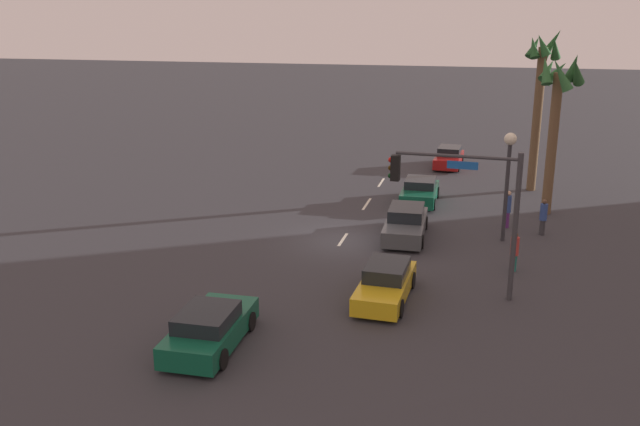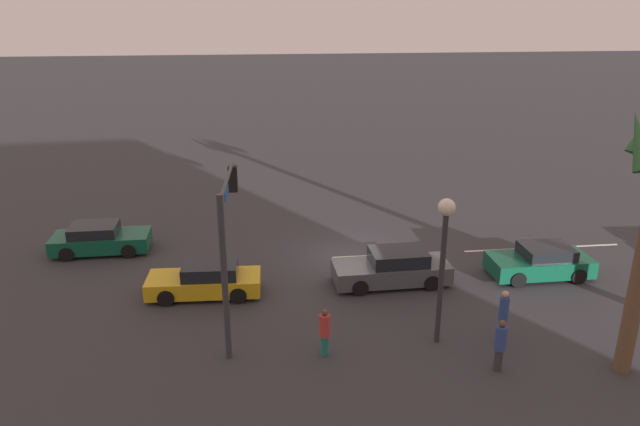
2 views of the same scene
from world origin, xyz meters
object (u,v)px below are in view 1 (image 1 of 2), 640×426
Objects in this scene: car_3 at (449,158)px; car_1 at (406,224)px; palm_tree_0 at (540,84)px; traffic_signal at (469,198)px; pedestrian_1 at (543,216)px; palm_tree_1 at (557,102)px; pedestrian_2 at (514,251)px; pedestrian_0 at (508,208)px; car_4 at (420,192)px; streetlamp at (508,164)px; car_2 at (210,328)px; car_0 at (386,283)px.

car_1 is at bearing -3.61° from car_3.
traffic_signal is at bearing -10.81° from palm_tree_0.
palm_tree_1 is (-3.80, 0.48, 4.95)m from pedestrian_1.
car_3 is at bearing -150.89° from palm_tree_1.
palm_tree_0 is 5.11m from palm_tree_1.
pedestrian_2 is (19.38, 3.82, 0.24)m from car_3.
traffic_signal reaches higher than pedestrian_0.
car_1 is 0.50× the size of palm_tree_0.
palm_tree_0 is at bearing -173.84° from palm_tree_1.
car_4 is 7.87m from streetlamp.
palm_tree_0 reaches higher than car_2.
traffic_signal is (-6.16, 7.60, 3.14)m from car_2.
car_3 is at bearing -175.04° from traffic_signal.
pedestrian_2 is 0.20× the size of palm_tree_1.
car_1 is 10.26m from palm_tree_1.
car_0 is 6.20m from pedestrian_2.
streetlamp is (15.52, 3.45, 3.01)m from car_3.
palm_tree_0 is (-4.50, 6.19, 5.61)m from car_4.
car_4 is at bearing -5.79° from car_3.
pedestrian_2 is (6.01, 0.17, -0.13)m from pedestrian_0.
streetlamp is (-0.50, 4.46, 2.98)m from car_1.
palm_tree_1 is (-12.03, 3.81, 2.11)m from traffic_signal.
car_3 is 2.43× the size of pedestrian_1.
car_2 is 0.78× the size of traffic_signal.
car_4 is 2.23× the size of pedestrian_0.
car_1 reaches higher than car_0.
car_2 is 10.28m from traffic_signal.
car_2 is at bearing -11.23° from car_3.
car_1 is 5.39m from streetlamp.
car_1 is 2.86× the size of pedestrian_2.
pedestrian_0 reaches higher than pedestrian_1.
traffic_signal is (6.34, 2.95, 3.10)m from car_1.
car_2 is 18.07m from pedestrian_1.
car_0 is 0.87× the size of streetlamp.
car_4 is 0.75× the size of traffic_signal.
streetlamp is at bearing -174.49° from pedestrian_2.
traffic_signal reaches higher than car_0.
car_1 is at bearing -124.76° from pedestrian_2.
pedestrian_0 reaches higher than car_0.
car_1 is at bearing -0.20° from car_4.
streetlamp is (-13.00, 9.11, 3.01)m from car_2.
pedestrian_1 is at bearing 142.76° from car_2.
pedestrian_1 is at bearing 146.74° from car_0.
car_2 is 1.02× the size of car_3.
pedestrian_0 is at bearing 119.69° from car_1.
car_1 reaches higher than car_3.
pedestrian_2 is at bearing 1.66° from pedestrian_0.
car_4 is at bearing -94.81° from palm_tree_1.
car_0 is at bearing -2.05° from car_3.
car_2 is 0.52× the size of palm_tree_1.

